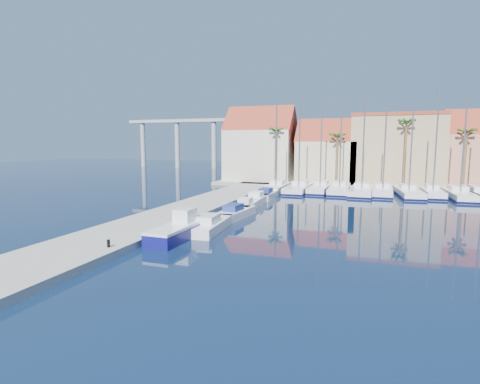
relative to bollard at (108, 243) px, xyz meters
The scene contains 28 objects.
ground 6.94m from the bollard, ahead, with size 260.00×260.00×0.00m, color black.
quay_west 13.97m from the bollard, 98.68° to the left, with size 6.00×77.00×0.50m, color gray.
shore_north 51.18m from the bollard, 70.72° to the left, with size 54.00×16.00×0.50m, color gray.
bollard is the anchor object (origin of this frame).
fishing_boat 5.59m from the bollard, 65.47° to the left, with size 2.22×6.16×2.13m.
motorboat_west_0 9.09m from the bollard, 67.63° to the left, with size 2.58×6.78×1.40m.
motorboat_west_1 14.62m from the bollard, 75.48° to the left, with size 2.42×6.05×1.40m.
motorboat_west_2 18.75m from the bollard, 79.61° to the left, with size 2.11×5.57×1.40m.
motorboat_west_3 24.28m from the bollard, 82.93° to the left, with size 2.23×6.39×1.40m.
motorboat_west_4 28.32m from the bollard, 83.68° to the left, with size 2.07×6.30×1.40m.
sailboat_0 35.90m from the bollard, 85.75° to the left, with size 2.82×10.48×12.98m.
sailboat_1 36.83m from the bollard, 80.57° to the left, with size 3.18×11.52×13.84m.
sailboat_2 37.87m from the bollard, 76.06° to the left, with size 3.01×9.87×14.34m.
sailboat_3 38.56m from the bollard, 72.09° to the left, with size 2.84×10.56×14.07m.
sailboat_4 39.27m from the bollard, 67.57° to the left, with size 3.55×11.59×13.09m.
sailboat_5 40.45m from the bollard, 63.94° to the left, with size 2.96×9.84×12.53m.
sailboat_6 41.75m from the bollard, 59.80° to the left, with size 3.57×10.40×12.49m.
sailboat_7 43.81m from the bollard, 56.66° to the left, with size 2.32×8.61×14.16m.
sailboat_8 45.20m from the bollard, 53.03° to the left, with size 3.20×11.29×13.88m.
building_0 47.76m from the bollard, 93.76° to the left, with size 12.30×9.00×13.50m.
building_1 48.35m from the bollard, 79.35° to the left, with size 10.30×8.00×11.00m.
building_2 52.53m from the bollard, 67.62° to the left, with size 14.20×10.20×11.50m.
building_3 57.28m from the bollard, 56.01° to the left, with size 10.30×8.00×12.00m.
palm_0 43.13m from the bollard, 88.79° to the left, with size 2.60×2.60×10.15m.
palm_1 44.31m from the bollard, 75.56° to the left, with size 2.60×2.60×9.15m.
palm_2 48.09m from the bollard, 63.72° to the left, with size 2.60×2.60×11.15m.
palm_3 51.83m from the bollard, 55.67° to the left, with size 2.60×2.60×9.65m.
viaduct 88.88m from the bollard, 111.35° to the left, with size 48.00×2.20×14.45m.
Camera 1 is at (8.66, -19.74, 7.08)m, focal length 28.00 mm.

